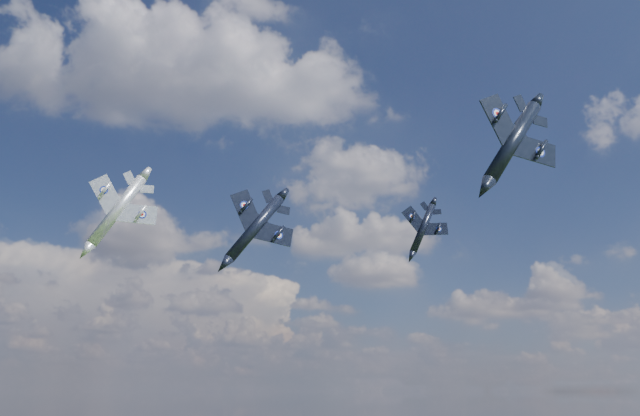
{
  "coord_description": "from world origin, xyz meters",
  "views": [
    {
      "loc": [
        -6.98,
        -65.83,
        58.92
      ],
      "look_at": [
        -0.69,
        14.31,
        82.65
      ],
      "focal_mm": 35.0,
      "sensor_mm": 36.0,
      "label": 1
    }
  ],
  "objects_px": {
    "jet_lead_navy": "(255,227)",
    "jet_right_navy": "(513,142)",
    "jet_high_navy": "(423,228)",
    "jet_left_silver": "(117,210)"
  },
  "relations": [
    {
      "from": "jet_right_navy",
      "to": "jet_high_navy",
      "type": "bearing_deg",
      "value": 71.21
    },
    {
      "from": "jet_high_navy",
      "to": "jet_left_silver",
      "type": "distance_m",
      "value": 49.81
    },
    {
      "from": "jet_lead_navy",
      "to": "jet_left_silver",
      "type": "xyz_separation_m",
      "value": [
        -18.56,
        -0.58,
        1.85
      ]
    },
    {
      "from": "jet_lead_navy",
      "to": "jet_left_silver",
      "type": "bearing_deg",
      "value": 165.24
    },
    {
      "from": "jet_lead_navy",
      "to": "jet_left_silver",
      "type": "distance_m",
      "value": 18.66
    },
    {
      "from": "jet_lead_navy",
      "to": "jet_right_navy",
      "type": "distance_m",
      "value": 38.1
    },
    {
      "from": "jet_lead_navy",
      "to": "jet_right_navy",
      "type": "bearing_deg",
      "value": -64.46
    },
    {
      "from": "jet_lead_navy",
      "to": "jet_right_navy",
      "type": "height_order",
      "value": "jet_right_navy"
    },
    {
      "from": "jet_high_navy",
      "to": "jet_left_silver",
      "type": "xyz_separation_m",
      "value": [
        -46.31,
        -18.08,
        -3.13
      ]
    },
    {
      "from": "jet_lead_navy",
      "to": "jet_right_navy",
      "type": "relative_size",
      "value": 1.07
    }
  ]
}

